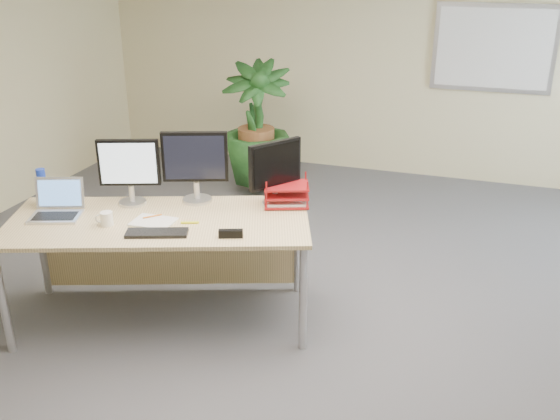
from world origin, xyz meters
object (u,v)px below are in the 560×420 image
(desk, at_px, (163,235))
(monitor_left, at_px, (129,168))
(laptop, at_px, (57,207))
(monitor_right, at_px, (195,162))
(floor_plant, at_px, (256,128))

(desk, distance_m, monitor_left, 0.54)
(laptop, bearing_deg, monitor_left, 41.49)
(monitor_right, distance_m, laptop, 1.02)
(desk, distance_m, monitor_right, 0.58)
(floor_plant, height_order, monitor_left, floor_plant)
(desk, xyz_separation_m, monitor_right, (0.15, 0.29, 0.48))
(monitor_left, bearing_deg, desk, -17.71)
(desk, bearing_deg, floor_plant, 95.00)
(monitor_right, relative_size, laptop, 1.27)
(floor_plant, height_order, monitor_right, floor_plant)
(floor_plant, relative_size, monitor_left, 3.04)
(floor_plant, bearing_deg, laptop, -99.26)
(monitor_left, xyz_separation_m, monitor_right, (0.43, 0.20, 0.02))
(floor_plant, relative_size, laptop, 3.55)
(desk, xyz_separation_m, laptop, (-0.68, -0.26, 0.23))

